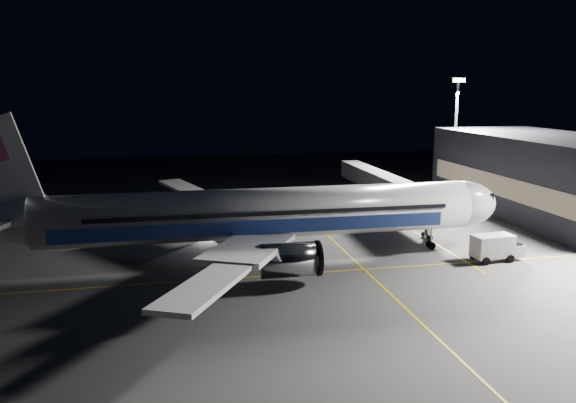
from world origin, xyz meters
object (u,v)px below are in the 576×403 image
at_px(jet_bridge, 388,186).
at_px(floodlight_mast_north, 456,126).
at_px(safety_cone_c, 272,229).
at_px(service_truck, 497,247).
at_px(safety_cone_b, 306,244).
at_px(safety_cone_a, 274,238).
at_px(baggage_tug, 210,230).
at_px(airliner, 252,215).

bearing_deg(jet_bridge, floodlight_mast_north, 37.74).
distance_m(jet_bridge, safety_cone_c, 20.09).
bearing_deg(service_truck, floodlight_mast_north, 63.83).
height_order(jet_bridge, safety_cone_b, jet_bridge).
xyz_separation_m(floodlight_mast_north, safety_cone_a, (-37.33, -24.45, -12.03)).
bearing_deg(baggage_tug, jet_bridge, 25.07).
bearing_deg(jet_bridge, safety_cone_a, -151.45).
bearing_deg(safety_cone_a, jet_bridge, 28.55).
distance_m(safety_cone_b, safety_cone_c, 8.56).
xyz_separation_m(floodlight_mast_north, safety_cone_b, (-34.00, -27.99, -12.04)).
distance_m(jet_bridge, service_truck, 24.41).
bearing_deg(service_truck, jet_bridge, 93.07).
distance_m(floodlight_mast_north, safety_cone_b, 45.65).
height_order(service_truck, safety_cone_a, service_truck).
relative_size(airliner, floodlight_mast_north, 2.97).
xyz_separation_m(service_truck, safety_cone_a, (-22.83, 13.45, -1.25)).
relative_size(floodlight_mast_north, service_truck, 3.44).
bearing_deg(baggage_tug, safety_cone_c, 15.81).
bearing_deg(airliner, floodlight_mast_north, 37.91).
bearing_deg(safety_cone_a, airliner, -116.43).
bearing_deg(jet_bridge, service_truck, -81.68).
bearing_deg(floodlight_mast_north, airliner, -142.09).
xyz_separation_m(airliner, service_truck, (26.58, -5.91, -3.57)).
distance_m(airliner, jet_bridge, 29.31).
relative_size(baggage_tug, safety_cone_c, 4.97).
xyz_separation_m(safety_cone_a, safety_cone_c, (0.63, 4.58, -0.08)).
height_order(baggage_tug, safety_cone_a, baggage_tug).
xyz_separation_m(safety_cone_b, safety_cone_c, (-2.70, 8.13, -0.08)).
height_order(baggage_tug, safety_cone_b, baggage_tug).
distance_m(service_truck, safety_cone_a, 26.53).
relative_size(airliner, service_truck, 10.22).
distance_m(floodlight_mast_north, safety_cone_a, 46.21).
xyz_separation_m(baggage_tug, safety_cone_b, (11.14, -7.48, -0.42)).
bearing_deg(safety_cone_c, baggage_tug, -175.65).
relative_size(airliner, safety_cone_c, 120.21).
xyz_separation_m(jet_bridge, floodlight_mast_north, (18.00, 13.93, 7.79)).
xyz_separation_m(service_truck, safety_cone_b, (-19.50, 9.91, -1.26)).
xyz_separation_m(airliner, safety_cone_c, (4.38, 12.13, -4.91)).
distance_m(floodlight_mast_north, service_truck, 41.98).
bearing_deg(airliner, safety_cone_a, 63.57).
bearing_deg(safety_cone_b, safety_cone_c, 108.37).
xyz_separation_m(airliner, baggage_tug, (-4.07, 11.48, -4.41)).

